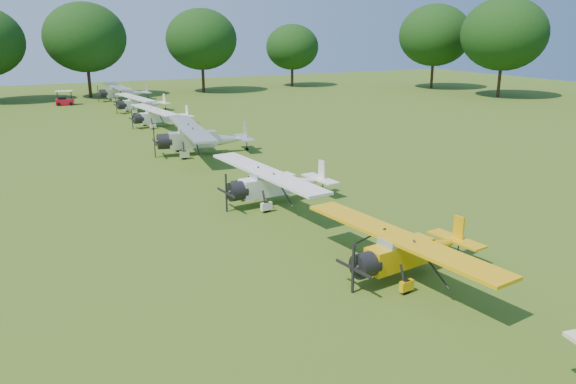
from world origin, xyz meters
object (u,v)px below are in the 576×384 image
object	(u,v)px
aircraft_2	(408,248)
aircraft_3	(275,182)
aircraft_6	(140,102)
aircraft_5	(160,115)
golf_cart	(64,100)
aircraft_4	(200,137)
aircraft_7	(122,91)

from	to	relation	value
aircraft_2	aircraft_3	distance (m)	11.03
aircraft_6	aircraft_5	bearing A→B (deg)	-101.09
aircraft_6	aircraft_3	bearing A→B (deg)	-100.13
aircraft_2	aircraft_5	distance (m)	38.98
golf_cart	aircraft_4	bearing A→B (deg)	-70.20
aircraft_2	golf_cart	xyz separation A→B (m)	(-7.00, 60.15, -0.53)
aircraft_5	aircraft_2	bearing A→B (deg)	-97.37
aircraft_5	aircraft_7	distance (m)	22.59
aircraft_6	golf_cart	world-z (taller)	aircraft_6
aircraft_3	aircraft_6	world-z (taller)	aircraft_3
aircraft_3	aircraft_2	bearing A→B (deg)	-92.63
aircraft_2	aircraft_6	world-z (taller)	same
aircraft_6	aircraft_7	world-z (taller)	aircraft_7
aircraft_2	aircraft_7	size ratio (longest dim) A/B	0.90
aircraft_2	aircraft_4	world-z (taller)	aircraft_4
aircraft_6	golf_cart	bearing A→B (deg)	116.71
aircraft_2	golf_cart	bearing A→B (deg)	88.94
aircraft_5	aircraft_7	world-z (taller)	aircraft_7
aircraft_3	aircraft_5	distance (m)	27.97
aircraft_2	aircraft_6	bearing A→B (deg)	81.92
aircraft_4	aircraft_5	bearing A→B (deg)	95.40
aircraft_5	aircraft_7	bearing A→B (deg)	80.99
aircraft_4	aircraft_5	size ratio (longest dim) A/B	1.24
aircraft_4	aircraft_7	bearing A→B (deg)	95.39
golf_cart	aircraft_3	bearing A→B (deg)	-73.29
aircraft_4	aircraft_3	bearing A→B (deg)	-83.67
aircraft_3	aircraft_7	size ratio (longest dim) A/B	0.96
aircraft_3	aircraft_7	distance (m)	50.56
aircraft_3	aircraft_5	bearing A→B (deg)	83.21
aircraft_3	aircraft_5	world-z (taller)	aircraft_3
aircraft_2	aircraft_3	xyz separation A→B (m)	(-0.61, 11.01, 0.08)
aircraft_5	aircraft_6	bearing A→B (deg)	80.12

